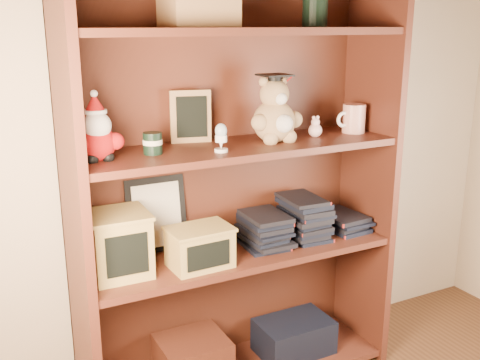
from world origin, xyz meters
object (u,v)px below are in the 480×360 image
object	(u,v)px
bookcase	(233,188)
treats_box	(119,244)
grad_teddy_bear	(275,116)
teacher_mug	(353,118)

from	to	relation	value
bookcase	treats_box	bearing A→B (deg)	-173.46
bookcase	grad_teddy_bear	size ratio (longest dim) A/B	6.45
bookcase	treats_box	size ratio (longest dim) A/B	7.43
grad_teddy_bear	treats_box	world-z (taller)	grad_teddy_bear
treats_box	teacher_mug	bearing A→B (deg)	0.06
bookcase	teacher_mug	xyz separation A→B (m)	(0.50, -0.05, 0.23)
grad_teddy_bear	teacher_mug	bearing A→B (deg)	1.20
teacher_mug	treats_box	size ratio (longest dim) A/B	0.58
grad_teddy_bear	treats_box	distance (m)	0.70
grad_teddy_bear	teacher_mug	distance (m)	0.36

